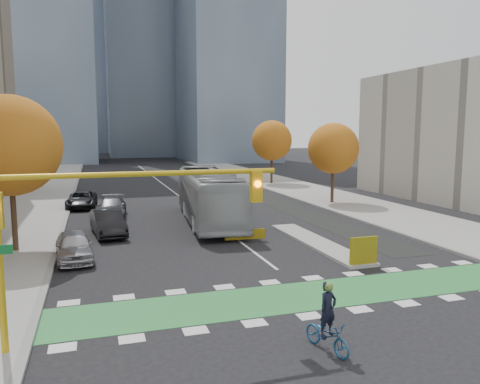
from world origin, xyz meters
TOP-DOWN VIEW (x-y plane):
  - ground at (0.00, 0.00)m, footprint 300.00×300.00m
  - sidewalk_west at (-13.50, 20.00)m, footprint 7.00×120.00m
  - sidewalk_east at (13.50, 20.00)m, footprint 7.00×120.00m
  - curb_west at (-10.00, 20.00)m, footprint 0.30×120.00m
  - curb_east at (10.00, 20.00)m, footprint 0.30×120.00m
  - bike_crossing at (0.00, 1.50)m, footprint 20.00×3.00m
  - centre_line at (0.00, 40.00)m, footprint 0.15×70.00m
  - bike_lane_paint at (7.50, 30.00)m, footprint 2.50×50.00m
  - median_island at (4.00, 9.00)m, footprint 1.60×10.00m
  - hazard_board at (4.00, 4.20)m, footprint 1.40×0.12m
  - tower_ne at (20.00, 85.00)m, footprint 18.00×24.00m
  - tower_far at (-4.00, 140.00)m, footprint 26.00×26.00m
  - tree_west at (-12.00, 12.00)m, footprint 5.20×5.20m
  - tree_east_near at (12.00, 22.00)m, footprint 4.40×4.40m
  - tree_east_far at (12.50, 38.00)m, footprint 4.80×4.80m
  - traffic_signal_west at (-7.93, -0.51)m, footprint 8.53×0.56m
  - cyclist at (-1.64, -2.90)m, footprint 1.08×1.90m
  - bus at (-0.31, 17.04)m, footprint 4.33×13.55m
  - parked_car_a at (-9.00, 9.50)m, footprint 2.06×4.38m
  - parked_car_b at (-7.22, 14.85)m, footprint 2.21×4.90m
  - parked_car_c at (-6.76, 21.27)m, footprint 2.49×5.14m
  - parked_car_d at (-9.00, 26.27)m, footprint 2.60×5.07m

SIDE VIEW (x-z plane):
  - ground at x=0.00m, z-range 0.00..0.00m
  - centre_line at x=0.00m, z-range 0.00..0.01m
  - bike_lane_paint at x=7.50m, z-range 0.00..0.01m
  - bike_crossing at x=0.00m, z-range 0.00..0.01m
  - sidewalk_west at x=-13.50m, z-range 0.00..0.15m
  - sidewalk_east at x=13.50m, z-range 0.00..0.15m
  - curb_west at x=-10.00m, z-range -0.01..0.15m
  - curb_east at x=10.00m, z-range -0.01..0.15m
  - median_island at x=4.00m, z-range 0.00..0.16m
  - parked_car_d at x=-9.00m, z-range 0.00..1.37m
  - cyclist at x=-1.64m, z-range -0.34..1.73m
  - parked_car_c at x=-6.76m, z-range 0.00..1.44m
  - parked_car_a at x=-9.00m, z-range 0.00..1.45m
  - parked_car_b at x=-7.22m, z-range 0.00..1.56m
  - hazard_board at x=4.00m, z-range 0.15..1.45m
  - bus at x=-0.31m, z-range 0.00..3.71m
  - traffic_signal_west at x=-7.93m, z-range 1.43..6.63m
  - tree_east_near at x=12.00m, z-range 1.33..8.40m
  - tree_east_far at x=12.50m, z-range 1.42..9.07m
  - tree_west at x=-12.00m, z-range 1.50..9.73m
  - tower_ne at x=20.00m, z-range 0.00..60.00m
  - tower_far at x=-4.00m, z-range 0.00..80.00m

